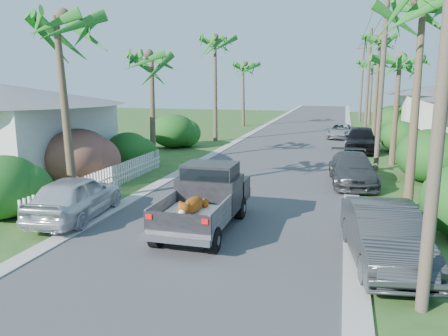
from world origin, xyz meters
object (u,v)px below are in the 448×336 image
(palm_r_b, at_px, (400,58))
(utility_pole_c, at_px, (368,82))
(palm_l_d, at_px, (243,64))
(parked_car_rm, at_px, (353,169))
(parked_car_ln, at_px, (76,197))
(palm_r_d, at_px, (373,62))
(parked_car_rn, at_px, (384,235))
(palm_r_a, at_px, (424,1))
(utility_pole_a, at_px, (443,87))
(pickup_truck, at_px, (208,196))
(utility_pole_b, at_px, (382,83))
(parked_car_rf, at_px, (361,139))
(palm_l_c, at_px, (215,38))
(utility_pole_d, at_px, (362,82))
(palm_r_c, at_px, (380,36))
(parked_car_rd, at_px, (341,131))
(palm_l_b, at_px, (151,55))
(palm_l_a, at_px, (59,18))

(palm_r_b, bearing_deg, utility_pole_c, 94.40)
(palm_l_d, bearing_deg, parked_car_rm, -66.16)
(parked_car_ln, height_order, palm_r_d, palm_r_d)
(parked_car_rn, height_order, palm_r_a, palm_r_a)
(palm_l_d, xyz_separation_m, utility_pole_a, (12.10, -36.00, -1.84))
(pickup_truck, distance_m, palm_l_d, 33.02)
(parked_car_rm, bearing_deg, utility_pole_b, 64.78)
(parked_car_rf, distance_m, palm_r_b, 6.98)
(pickup_truck, relative_size, utility_pole_a, 0.57)
(pickup_truck, relative_size, palm_l_c, 0.56)
(palm_l_c, height_order, utility_pole_d, palm_l_c)
(parked_car_rm, xyz_separation_m, utility_pole_d, (1.26, 33.53, 3.90))
(palm_l_d, xyz_separation_m, utility_pole_c, (12.10, -6.00, -1.84))
(palm_r_c, distance_m, utility_pole_b, 13.48)
(parked_car_rd, bearing_deg, palm_r_a, -75.92)
(parked_car_rd, bearing_deg, palm_l_d, 149.88)
(pickup_truck, relative_size, parked_car_rd, 1.21)
(parked_car_rm, relative_size, parked_car_ln, 1.07)
(palm_r_b, bearing_deg, utility_pole_b, -116.57)
(palm_r_c, bearing_deg, palm_l_b, -132.88)
(parked_car_rn, bearing_deg, palm_r_d, 79.88)
(parked_car_rf, bearing_deg, palm_l_b, -145.52)
(parked_car_rd, xyz_separation_m, palm_l_a, (-9.80, -23.48, 6.34))
(parked_car_rd, xyz_separation_m, palm_r_c, (2.60, -0.48, 7.52))
(pickup_truck, height_order, utility_pole_b, utility_pole_b)
(parked_car_rf, relative_size, palm_l_d, 0.65)
(parked_car_rf, xyz_separation_m, palm_r_a, (1.30, -13.48, 6.57))
(palm_r_a, relative_size, utility_pole_b, 0.97)
(utility_pole_b, bearing_deg, parked_car_rf, 95.29)
(palm_r_a, relative_size, palm_r_d, 1.09)
(parked_car_rm, bearing_deg, palm_r_d, 80.42)
(palm_r_c, relative_size, palm_r_d, 1.17)
(palm_l_a, bearing_deg, parked_car_ln, -50.67)
(palm_l_c, xyz_separation_m, palm_l_d, (-0.50, 12.00, -1.47))
(parked_car_rd, distance_m, palm_l_c, 12.88)
(pickup_truck, xyz_separation_m, palm_l_c, (-5.65, 19.99, 6.90))
(palm_l_c, relative_size, utility_pole_a, 1.02)
(palm_l_a, distance_m, palm_l_c, 19.03)
(utility_pole_c, bearing_deg, parked_car_rm, -93.90)
(palm_r_a, distance_m, palm_r_d, 34.01)
(palm_l_b, bearing_deg, utility_pole_a, -48.47)
(palm_r_c, bearing_deg, utility_pole_b, -92.64)
(parked_car_rm, xyz_separation_m, utility_pole_a, (1.26, -11.47, 3.90))
(palm_l_c, distance_m, utility_pole_d, 24.22)
(parked_car_rn, distance_m, palm_r_d, 40.16)
(palm_l_d, bearing_deg, utility_pole_b, -60.05)
(parked_car_rm, xyz_separation_m, utility_pole_b, (1.26, 3.53, 3.90))
(palm_r_d, bearing_deg, utility_pole_c, -94.29)
(palm_l_b, height_order, palm_r_d, palm_r_d)
(palm_l_b, xyz_separation_m, utility_pole_d, (12.40, 31.00, -1.55))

